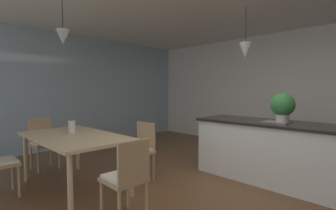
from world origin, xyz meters
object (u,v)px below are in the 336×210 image
at_px(chair_far_right, 140,149).
at_px(potted_plant_on_island, 283,106).
at_px(chair_window_end, 43,142).
at_px(vase_on_dining_table, 72,126).
at_px(kitchen_island, 269,150).
at_px(chair_kitchen_end, 127,176).
at_px(dining_table, 74,140).

height_order(chair_far_right, potted_plant_on_island, potted_plant_on_island).
distance_m(chair_window_end, vase_on_dining_table, 1.06).
relative_size(kitchen_island, potted_plant_on_island, 5.01).
bearing_deg(potted_plant_on_island, kitchen_island, 180.00).
bearing_deg(chair_kitchen_end, chair_far_right, 134.79).
relative_size(dining_table, chair_far_right, 1.99).
bearing_deg(potted_plant_on_island, dining_table, -131.92).
bearing_deg(chair_far_right, potted_plant_on_island, 40.30).
xyz_separation_m(dining_table, vase_on_dining_table, (-0.24, 0.08, 0.16)).
bearing_deg(chair_kitchen_end, chair_window_end, -179.97).
distance_m(dining_table, potted_plant_on_island, 3.01).
relative_size(chair_window_end, chair_far_right, 1.00).
bearing_deg(chair_far_right, chair_kitchen_end, -45.21).
relative_size(dining_table, potted_plant_on_island, 4.01).
distance_m(dining_table, chair_far_right, 0.96).
xyz_separation_m(chair_far_right, vase_on_dining_table, (-0.63, -0.78, 0.36)).
bearing_deg(chair_kitchen_end, kitchen_island, 75.50).
relative_size(dining_table, chair_window_end, 1.99).
height_order(chair_kitchen_end, potted_plant_on_island, potted_plant_on_island).
xyz_separation_m(chair_far_right, kitchen_island, (1.42, 1.36, -0.01)).
bearing_deg(kitchen_island, chair_far_right, -136.28).
distance_m(kitchen_island, vase_on_dining_table, 2.99).
xyz_separation_m(chair_kitchen_end, chair_window_end, (-2.47, -0.00, 0.00)).
bearing_deg(dining_table, vase_on_dining_table, 162.50).
distance_m(chair_kitchen_end, chair_far_right, 1.21).
distance_m(dining_table, chair_window_end, 1.25).
distance_m(chair_kitchen_end, vase_on_dining_table, 1.52).
height_order(chair_far_right, kitchen_island, kitchen_island).
bearing_deg(dining_table, chair_window_end, -179.90).
distance_m(chair_window_end, kitchen_island, 3.76).
distance_m(chair_far_right, kitchen_island, 1.97).
bearing_deg(kitchen_island, potted_plant_on_island, -0.00).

